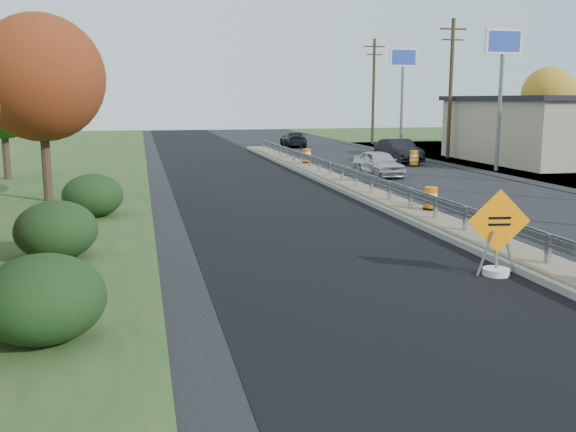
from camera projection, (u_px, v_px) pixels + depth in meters
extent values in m
plane|color=black|center=(465.00, 238.00, 19.08)|extent=(140.00, 140.00, 0.00)
cube|color=black|center=(259.00, 194.00, 27.70)|extent=(7.20, 120.00, 0.01)
cube|color=gray|center=(371.00, 196.00, 26.73)|extent=(1.60, 55.00, 0.18)
cube|color=brown|center=(371.00, 193.00, 26.71)|extent=(1.25, 55.00, 0.05)
cube|color=silver|center=(548.00, 249.00, 15.14)|extent=(0.10, 0.15, 0.70)
cube|color=silver|center=(502.00, 232.00, 17.06)|extent=(0.10, 0.15, 0.70)
cube|color=silver|center=(466.00, 218.00, 18.97)|extent=(0.10, 0.15, 0.70)
cube|color=silver|center=(436.00, 207.00, 20.89)|extent=(0.10, 0.15, 0.70)
cube|color=silver|center=(411.00, 198.00, 22.81)|extent=(0.10, 0.15, 0.70)
cube|color=silver|center=(390.00, 191.00, 24.73)|extent=(0.10, 0.15, 0.70)
cube|color=silver|center=(372.00, 184.00, 26.64)|extent=(0.10, 0.15, 0.70)
cube|color=silver|center=(356.00, 178.00, 28.56)|extent=(0.10, 0.15, 0.70)
cube|color=silver|center=(342.00, 173.00, 30.48)|extent=(0.10, 0.15, 0.70)
cube|color=silver|center=(330.00, 169.00, 32.40)|extent=(0.10, 0.15, 0.70)
cube|color=silver|center=(320.00, 165.00, 34.32)|extent=(0.10, 0.15, 0.70)
cube|color=silver|center=(310.00, 162.00, 36.23)|extent=(0.10, 0.15, 0.70)
cube|color=silver|center=(301.00, 158.00, 38.15)|extent=(0.10, 0.15, 0.70)
cube|color=silver|center=(294.00, 156.00, 40.07)|extent=(0.10, 0.15, 0.70)
cube|color=silver|center=(287.00, 153.00, 41.99)|extent=(0.10, 0.15, 0.70)
cube|color=silver|center=(280.00, 151.00, 43.90)|extent=(0.10, 0.15, 0.70)
cube|color=silver|center=(274.00, 148.00, 45.82)|extent=(0.10, 0.15, 0.70)
cube|color=silver|center=(269.00, 147.00, 47.74)|extent=(0.10, 0.15, 0.70)
cube|color=silver|center=(264.00, 145.00, 49.66)|extent=(0.10, 0.15, 0.70)
cube|color=silver|center=(364.00, 176.00, 27.57)|extent=(0.04, 46.00, 0.34)
cube|color=silver|center=(364.00, 178.00, 27.58)|extent=(0.06, 46.00, 0.03)
cube|color=silver|center=(364.00, 175.00, 27.55)|extent=(0.06, 46.00, 0.03)
cube|color=black|center=(486.00, 138.00, 40.61)|extent=(0.08, 7.20, 2.20)
cylinder|color=slate|center=(499.00, 111.00, 36.11)|extent=(0.22, 0.22, 6.80)
cube|color=white|center=(503.00, 41.00, 35.43)|extent=(2.20, 0.25, 1.40)
cube|color=#263FB2|center=(503.00, 41.00, 35.43)|extent=(1.90, 0.30, 1.10)
cylinder|color=slate|center=(402.00, 108.00, 49.54)|extent=(0.22, 0.22, 6.80)
cube|color=white|center=(403.00, 57.00, 48.86)|extent=(2.20, 0.25, 1.40)
cube|color=#263FB2|center=(403.00, 57.00, 48.86)|extent=(1.90, 0.30, 1.10)
cylinder|color=#473523|center=(451.00, 90.00, 43.77)|extent=(0.26, 0.26, 9.40)
cube|color=#473523|center=(453.00, 29.00, 43.05)|extent=(1.90, 0.12, 0.12)
cube|color=#473523|center=(453.00, 40.00, 43.18)|extent=(1.50, 0.10, 0.10)
cylinder|color=#473523|center=(373.00, 92.00, 58.16)|extent=(0.26, 0.26, 9.40)
cube|color=#473523|center=(375.00, 47.00, 57.44)|extent=(1.90, 0.12, 0.12)
cube|color=#473523|center=(374.00, 55.00, 57.56)|extent=(1.50, 0.10, 0.10)
ellipsoid|color=black|center=(43.00, 298.00, 10.77)|extent=(2.09, 2.09, 1.52)
ellipsoid|color=black|center=(56.00, 230.00, 16.42)|extent=(2.09, 2.09, 1.52)
ellipsoid|color=black|center=(93.00, 195.00, 22.28)|extent=(2.09, 2.09, 1.52)
cylinder|color=#473523|center=(46.00, 161.00, 25.52)|extent=(0.36, 0.36, 3.30)
sphere|color=maroon|center=(41.00, 78.00, 24.94)|extent=(4.95, 4.95, 4.95)
cylinder|color=#473523|center=(6.00, 152.00, 32.57)|extent=(0.36, 0.36, 2.86)
sphere|color=#264D19|center=(2.00, 96.00, 32.06)|extent=(4.29, 4.29, 4.29)
cylinder|color=#473523|center=(546.00, 128.00, 57.11)|extent=(0.36, 0.36, 3.08)
sphere|color=gold|center=(548.00, 93.00, 56.57)|extent=(4.62, 4.62, 4.62)
cylinder|color=white|center=(496.00, 272.00, 14.94)|extent=(0.62, 0.62, 0.18)
cube|color=slate|center=(485.00, 253.00, 14.79)|extent=(0.37, 0.10, 1.06)
cube|color=slate|center=(509.00, 252.00, 14.92)|extent=(0.37, 0.10, 1.06)
cube|color=slate|center=(496.00, 252.00, 14.91)|extent=(0.08, 0.28, 1.09)
cube|color=orange|center=(499.00, 221.00, 14.72)|extent=(1.47, 0.25, 1.48)
cube|color=black|center=(500.00, 218.00, 14.68)|extent=(0.52, 0.09, 0.06)
cube|color=black|center=(499.00, 225.00, 14.71)|extent=(0.52, 0.09, 0.06)
cylinder|color=black|center=(430.00, 209.00, 22.53)|extent=(0.54, 0.54, 0.07)
cylinder|color=orange|center=(431.00, 198.00, 22.46)|extent=(0.43, 0.43, 0.76)
cylinder|color=white|center=(431.00, 194.00, 22.44)|extent=(0.45, 0.45, 0.10)
cylinder|color=white|center=(431.00, 200.00, 22.47)|extent=(0.45, 0.45, 0.10)
cylinder|color=black|center=(307.00, 162.00, 39.08)|extent=(0.58, 0.58, 0.08)
cylinder|color=#FF680A|center=(307.00, 156.00, 39.00)|extent=(0.47, 0.47, 0.82)
cylinder|color=white|center=(307.00, 153.00, 38.98)|extent=(0.48, 0.48, 0.11)
cylinder|color=white|center=(307.00, 157.00, 39.02)|extent=(0.48, 0.48, 0.11)
cylinder|color=black|center=(414.00, 166.00, 39.32)|extent=(0.66, 0.66, 0.09)
cylinder|color=orange|center=(414.00, 158.00, 39.23)|extent=(0.53, 0.53, 0.92)
cylinder|color=white|center=(414.00, 156.00, 39.20)|extent=(0.54, 0.54, 0.12)
cylinder|color=white|center=(414.00, 159.00, 39.25)|extent=(0.54, 0.54, 0.12)
imported|color=silver|center=(379.00, 163.00, 34.23)|extent=(1.92, 4.12, 1.37)
imported|color=black|center=(398.00, 151.00, 41.59)|extent=(1.77, 4.67, 1.52)
imported|color=black|center=(293.00, 139.00, 55.18)|extent=(2.10, 4.59, 1.30)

